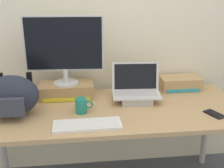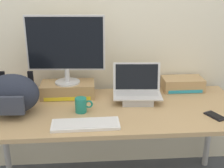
{
  "view_description": "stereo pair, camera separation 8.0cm",
  "coord_description": "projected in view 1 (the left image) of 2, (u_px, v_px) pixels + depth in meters",
  "views": [
    {
      "loc": [
        -0.22,
        -1.88,
        1.62
      ],
      "look_at": [
        0.0,
        0.0,
        0.91
      ],
      "focal_mm": 47.76,
      "sensor_mm": 36.0,
      "label": 1
    },
    {
      "loc": [
        -0.14,
        -1.88,
        1.62
      ],
      "look_at": [
        0.0,
        0.0,
        0.91
      ],
      "focal_mm": 47.76,
      "sensor_mm": 36.0,
      "label": 2
    }
  ],
  "objects": [
    {
      "name": "coffee_mug",
      "position": [
        82.0,
        106.0,
        2.0
      ],
      "size": [
        0.12,
        0.08,
        0.1
      ],
      "color": "#1E7F70",
      "rests_on": "desk"
    },
    {
      "name": "external_keyboard",
      "position": [
        87.0,
        125.0,
        1.82
      ],
      "size": [
        0.42,
        0.16,
        0.02
      ],
      "rotation": [
        0.0,
        0.0,
        0.02
      ],
      "color": "white",
      "rests_on": "desk"
    },
    {
      "name": "messenger_backpack",
      "position": [
        11.0,
        96.0,
        1.94
      ],
      "size": [
        0.37,
        0.29,
        0.27
      ],
      "rotation": [
        0.0,
        0.0,
        -0.05
      ],
      "color": "#232838",
      "rests_on": "desk"
    },
    {
      "name": "open_laptop",
      "position": [
        136.0,
        93.0,
        2.19
      ],
      "size": [
        0.36,
        0.24,
        0.27
      ],
      "rotation": [
        0.0,
        0.0,
        -0.07
      ],
      "color": "#ADADB2",
      "rests_on": "desk"
    },
    {
      "name": "desk",
      "position": [
        112.0,
        117.0,
        2.1
      ],
      "size": [
        1.84,
        0.75,
        0.73
      ],
      "color": "tan",
      "rests_on": "ground"
    },
    {
      "name": "cell_phone",
      "position": [
        214.0,
        114.0,
        1.98
      ],
      "size": [
        0.12,
        0.15,
        0.01
      ],
      "rotation": [
        0.0,
        0.0,
        0.43
      ],
      "color": "black",
      "rests_on": "desk"
    },
    {
      "name": "plush_toy",
      "position": [
        20.0,
        93.0,
        2.2
      ],
      "size": [
        0.1,
        0.1,
        0.1
      ],
      "color": "#CC7099",
      "rests_on": "desk"
    },
    {
      "name": "toner_box_yellow",
      "position": [
        66.0,
        90.0,
        2.25
      ],
      "size": [
        0.4,
        0.21,
        0.11
      ],
      "color": "#A88456",
      "rests_on": "desk"
    },
    {
      "name": "toner_box_cyan",
      "position": [
        180.0,
        83.0,
        2.41
      ],
      "size": [
        0.32,
        0.18,
        0.1
      ],
      "color": "tan",
      "rests_on": "desk"
    },
    {
      "name": "desktop_monitor",
      "position": [
        64.0,
        48.0,
        2.14
      ],
      "size": [
        0.57,
        0.19,
        0.51
      ],
      "rotation": [
        0.0,
        0.0,
        -0.07
      ],
      "color": "silver",
      "rests_on": "toner_box_yellow"
    },
    {
      "name": "back_wall",
      "position": [
        105.0,
        17.0,
        2.32
      ],
      "size": [
        7.0,
        0.1,
        2.6
      ],
      "primitive_type": "cube",
      "color": "silver",
      "rests_on": "ground"
    }
  ]
}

